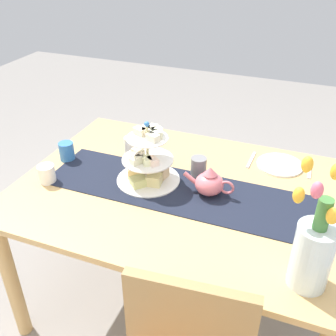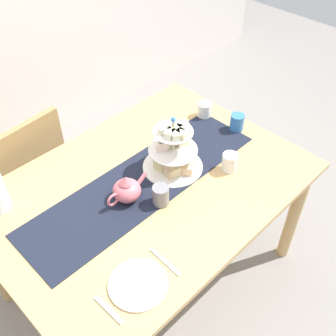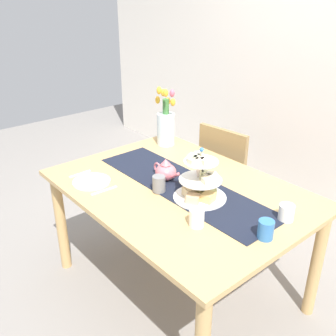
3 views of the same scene
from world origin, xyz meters
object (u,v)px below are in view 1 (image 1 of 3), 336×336
dinner_plate_left (280,165)px  fork_left (310,171)px  tiered_cake_stand (148,163)px  mug_white_text (132,146)px  mug_orange (67,151)px  cream_jug (47,174)px  tulip_vase (314,249)px  knife_left (251,160)px  mug_grey (199,167)px  teapot (210,183)px  dining_table (182,206)px

dinner_plate_left → fork_left: bearing=180.0°
tiered_cake_stand → mug_white_text: size_ratio=3.20×
tiered_cake_stand → mug_orange: size_ratio=3.20×
fork_left → cream_jug: bearing=25.4°
tulip_vase → knife_left: tulip_vase is taller
knife_left → mug_grey: bearing=48.5°
knife_left → mug_white_text: size_ratio=1.79×
dinner_plate_left → mug_orange: (1.04, 0.34, 0.04)m
dinner_plate_left → knife_left: bearing=0.0°
tulip_vase → mug_white_text: bearing=-32.1°
fork_left → mug_orange: mug_orange is taller
knife_left → mug_white_text: mug_white_text is taller
mug_grey → tiered_cake_stand: bearing=30.9°
tulip_vase → knife_left: 0.83m
teapot → cream_jug: (0.74, 0.18, -0.02)m
tiered_cake_stand → fork_left: (-0.71, -0.37, -0.09)m
dining_table → cream_jug: size_ratio=17.85×
teapot → mug_white_text: teapot is taller
tulip_vase → cream_jug: tulip_vase is taller
dining_table → cream_jug: cream_jug is taller
teapot → tulip_vase: size_ratio=0.53×
knife_left → cream_jug: bearing=32.4°
mug_white_text → teapot: bearing=156.9°
mug_orange → fork_left: bearing=-164.2°
tulip_vase → cream_jug: size_ratio=5.25×
mug_orange → knife_left: bearing=-159.4°
tiered_cake_stand → knife_left: (-0.42, -0.37, -0.09)m
mug_grey → teapot: bearing=125.7°
dinner_plate_left → mug_white_text: bearing=12.0°
dining_table → tiered_cake_stand: bearing=-0.6°
tiered_cake_stand → fork_left: bearing=-152.8°
fork_left → mug_white_text: mug_white_text is taller
cream_jug → fork_left: (-1.15, -0.55, -0.04)m
tulip_vase → knife_left: bearing=-66.1°
tiered_cake_stand → teapot: tiered_cake_stand is taller
dining_table → fork_left: size_ratio=10.11×
tiered_cake_stand → cream_jug: tiered_cake_stand is taller
knife_left → mug_orange: (0.89, 0.34, 0.04)m
tiered_cake_stand → tulip_vase: 0.85m
mug_grey → mug_white_text: size_ratio=1.00×
tulip_vase → fork_left: tulip_vase is taller
dining_table → fork_left: bearing=-145.6°
tulip_vase → mug_grey: tulip_vase is taller
mug_grey → tulip_vase: bearing=136.9°
dining_table → knife_left: bearing=-123.9°
dinner_plate_left → mug_orange: 1.09m
tiered_cake_stand → dining_table: bearing=179.4°
tulip_vase → cream_jug: 1.21m
cream_jug → teapot: bearing=-166.4°
dining_table → dinner_plate_left: (-0.39, -0.37, 0.11)m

